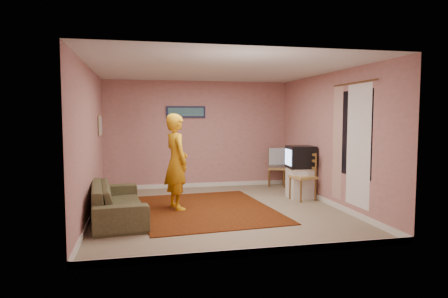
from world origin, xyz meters
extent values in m
plane|color=gray|center=(0.00, 0.00, 0.00)|extent=(5.00, 5.00, 0.00)
cube|color=tan|center=(0.00, 2.50, 1.30)|extent=(4.50, 0.02, 2.60)
cube|color=tan|center=(0.00, -2.50, 1.30)|extent=(4.50, 0.02, 2.60)
cube|color=tan|center=(-2.25, 0.00, 1.30)|extent=(0.02, 5.00, 2.60)
cube|color=tan|center=(2.25, 0.00, 1.30)|extent=(0.02, 5.00, 2.60)
cube|color=silver|center=(0.00, 0.00, 2.60)|extent=(4.50, 5.00, 0.02)
cube|color=white|center=(0.00, 2.49, 0.05)|extent=(4.50, 0.02, 0.10)
cube|color=white|center=(0.00, -2.49, 0.05)|extent=(4.50, 0.02, 0.10)
cube|color=white|center=(-2.24, 0.00, 0.05)|extent=(0.02, 5.00, 0.10)
cube|color=white|center=(2.24, 0.00, 0.05)|extent=(0.02, 5.00, 0.10)
cube|color=black|center=(2.24, -0.90, 1.45)|extent=(0.01, 1.10, 1.50)
cube|color=white|center=(2.23, -1.05, 1.25)|extent=(0.01, 0.75, 2.10)
cube|color=beige|center=(2.21, -0.35, 1.25)|extent=(0.01, 0.35, 2.10)
cylinder|color=brown|center=(2.20, -0.90, 2.32)|extent=(0.02, 1.40, 0.02)
cube|color=#141639|center=(-0.30, 2.47, 1.85)|extent=(0.95, 0.03, 0.28)
cube|color=#2C4E7B|center=(-0.30, 2.45, 1.85)|extent=(0.86, 0.01, 0.20)
cube|color=tan|center=(-2.22, 1.60, 1.55)|extent=(0.03, 0.38, 0.42)
cube|color=#ADB7BD|center=(-2.20, 1.60, 1.55)|extent=(0.01, 0.30, 0.34)
cube|color=black|center=(-0.22, 0.11, 0.01)|extent=(2.66, 3.21, 0.02)
cube|color=silver|center=(1.95, 0.74, 0.32)|extent=(0.51, 0.46, 0.64)
cube|color=black|center=(1.95, 0.74, 0.88)|extent=(0.57, 0.52, 0.47)
cube|color=#8CB2F2|center=(1.67, 0.75, 0.88)|extent=(0.04, 0.40, 0.34)
cube|color=#AD7E54|center=(1.93, 2.20, 0.45)|extent=(0.52, 0.51, 0.05)
cube|color=brown|center=(1.93, 2.20, 0.69)|extent=(0.41, 0.16, 0.48)
cube|color=#A5A5AA|center=(1.93, 2.20, 0.51)|extent=(0.40, 0.31, 0.07)
cube|color=#82ACD5|center=(1.93, 2.20, 0.75)|extent=(0.39, 0.05, 0.41)
cube|color=#AD7E54|center=(1.91, 0.51, 0.48)|extent=(0.52, 0.53, 0.05)
cube|color=brown|center=(1.91, 0.51, 0.74)|extent=(0.14, 0.45, 0.51)
cube|color=silver|center=(1.91, 0.51, 0.53)|extent=(0.23, 0.18, 0.04)
imported|color=brown|center=(-1.80, -0.27, 0.31)|extent=(1.04, 2.19, 0.62)
imported|color=orange|center=(-0.75, 0.24, 0.90)|extent=(0.60, 0.75, 1.80)
camera|label=1|loc=(-1.43, -7.19, 1.76)|focal=32.00mm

